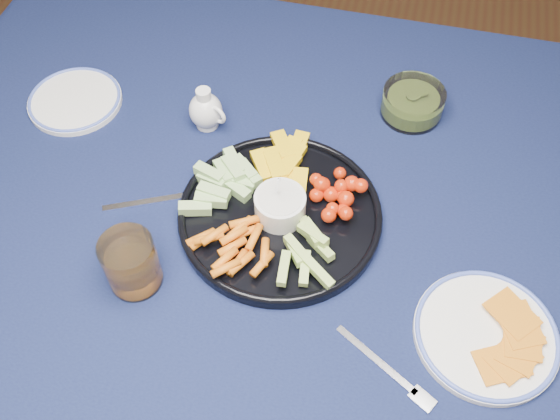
% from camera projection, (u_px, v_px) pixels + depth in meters
% --- Properties ---
extents(dining_table, '(1.67, 1.07, 0.75)m').
position_uv_depth(dining_table, '(349.00, 242.00, 1.11)').
color(dining_table, '#4F2B1A').
rests_on(dining_table, ground).
extents(crudite_platter, '(0.34, 0.34, 0.11)m').
position_uv_depth(crudite_platter, '(279.00, 212.00, 1.02)').
color(crudite_platter, black).
rests_on(crudite_platter, dining_table).
extents(creamer_pitcher, '(0.08, 0.06, 0.08)m').
position_uv_depth(creamer_pitcher, '(206.00, 110.00, 1.13)').
color(creamer_pitcher, white).
rests_on(creamer_pitcher, dining_table).
extents(pickle_bowl, '(0.12, 0.12, 0.05)m').
position_uv_depth(pickle_bowl, '(412.00, 104.00, 1.16)').
color(pickle_bowl, silver).
rests_on(pickle_bowl, dining_table).
extents(cheese_plate, '(0.21, 0.21, 0.02)m').
position_uv_depth(cheese_plate, '(487.00, 333.00, 0.90)').
color(cheese_plate, white).
rests_on(cheese_plate, dining_table).
extents(juice_tumbler, '(0.08, 0.08, 0.10)m').
position_uv_depth(juice_tumbler, '(132.00, 265.00, 0.93)').
color(juice_tumbler, silver).
rests_on(juice_tumbler, dining_table).
extents(fork_left, '(0.17, 0.09, 0.00)m').
position_uv_depth(fork_left, '(167.00, 199.00, 1.06)').
color(fork_left, white).
rests_on(fork_left, dining_table).
extents(fork_right, '(0.16, 0.10, 0.00)m').
position_uv_depth(fork_right, '(392.00, 373.00, 0.88)').
color(fork_right, white).
rests_on(fork_right, dining_table).
extents(side_plate_extra, '(0.18, 0.18, 0.01)m').
position_uv_depth(side_plate_extra, '(75.00, 100.00, 1.19)').
color(side_plate_extra, white).
rests_on(side_plate_extra, dining_table).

